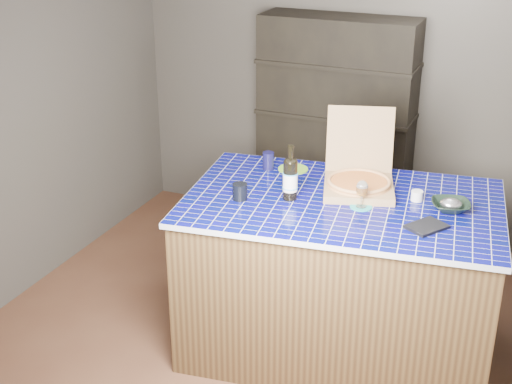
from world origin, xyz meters
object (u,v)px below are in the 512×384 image
at_px(wine_glass, 362,189).
at_px(bowl, 451,206).
at_px(kitchen_island, 339,275).
at_px(dvd_case, 427,227).
at_px(pizza_box, 359,180).
at_px(mead_bottle, 290,178).

height_order(wine_glass, bowl, wine_glass).
bearing_deg(kitchen_island, dvd_case, -26.34).
distance_m(dvd_case, bowl, 0.29).
bearing_deg(dvd_case, kitchen_island, -165.98).
distance_m(kitchen_island, wine_glass, 0.63).
height_order(pizza_box, dvd_case, pizza_box).
bearing_deg(kitchen_island, bowl, 2.35).
bearing_deg(bowl, mead_bottle, -166.90).
xyz_separation_m(pizza_box, dvd_case, (0.48, -0.36, -0.06)).
bearing_deg(dvd_case, mead_bottle, -152.40).
xyz_separation_m(kitchen_island, bowl, (0.60, 0.10, 0.53)).
bearing_deg(bowl, kitchen_island, -170.10).
relative_size(dvd_case, bowl, 0.97).
bearing_deg(wine_glass, mead_bottle, -173.61).
relative_size(pizza_box, bowl, 2.75).
bearing_deg(wine_glass, dvd_case, -16.99).
xyz_separation_m(mead_bottle, dvd_case, (0.81, -0.07, -0.12)).
distance_m(pizza_box, dvd_case, 0.60).
distance_m(mead_bottle, bowl, 0.92).
relative_size(pizza_box, dvd_case, 2.84).
bearing_deg(wine_glass, bowl, 18.69).
xyz_separation_m(wine_glass, dvd_case, (0.40, -0.12, -0.11)).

